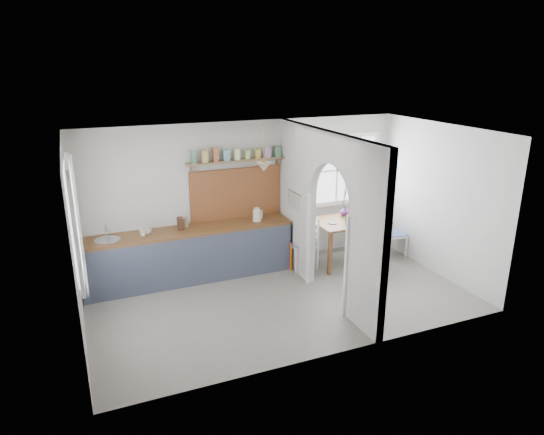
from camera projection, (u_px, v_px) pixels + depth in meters
name	position (u px, v px, depth m)	size (l,w,h in m)	color
floor	(283.00, 300.00, 7.59)	(5.80, 3.20, 0.01)	gray
ceiling	(284.00, 133.00, 6.79)	(5.80, 3.20, 0.01)	beige
walls	(283.00, 221.00, 7.19)	(5.81, 3.21, 2.60)	beige
partition	(323.00, 205.00, 7.45)	(0.12, 3.20, 2.60)	beige
kitchen_window	(73.00, 222.00, 6.03)	(0.10, 1.16, 1.50)	white
nook_window	(337.00, 170.00, 9.12)	(1.76, 0.10, 1.30)	white
counter	(190.00, 253.00, 8.20)	(3.50, 0.60, 0.90)	brown
sink	(107.00, 241.00, 7.56)	(0.40, 0.40, 0.02)	#B2B6C0
backsplash	(236.00, 193.00, 8.48)	(1.65, 0.03, 0.90)	brown
shelf	(237.00, 157.00, 8.20)	(1.75, 0.20, 0.21)	#866C4F
pendant_lamp	(264.00, 167.00, 8.07)	(0.26, 0.26, 0.16)	beige
utensil_rail	(295.00, 193.00, 8.16)	(0.02, 0.02, 0.50)	#B2B6C0
dining_table	(348.00, 241.00, 8.91)	(1.31, 0.87, 0.82)	brown
chair_left	(302.00, 242.00, 8.60)	(0.45, 0.45, 0.98)	white
chair_right	(394.00, 234.00, 9.23)	(0.39, 0.39, 0.85)	white
kettle	(257.00, 214.00, 8.42)	(0.20, 0.16, 0.24)	white
mug_a	(143.00, 232.00, 7.73)	(0.12, 0.12, 0.11)	beige
mug_b	(147.00, 231.00, 7.80)	(0.14, 0.14, 0.11)	silver
knife_block	(180.00, 223.00, 8.01)	(0.09, 0.13, 0.20)	#3C241B
jar	(185.00, 223.00, 8.11)	(0.10, 0.10, 0.16)	tan
towel_magenta	(290.00, 256.00, 8.57)	(0.02, 0.03, 0.51)	#BF1E64
towel_orange	(291.00, 258.00, 8.56)	(0.02, 0.03, 0.54)	orange
bowl	(365.00, 218.00, 8.79)	(0.29, 0.29, 0.07)	silver
table_cup	(347.00, 220.00, 8.64)	(0.10, 0.10, 0.09)	#437B4A
plate	(332.00, 223.00, 8.59)	(0.17, 0.17, 0.01)	#3C3736
vase	(345.00, 211.00, 8.98)	(0.17, 0.17, 0.18)	#48214D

